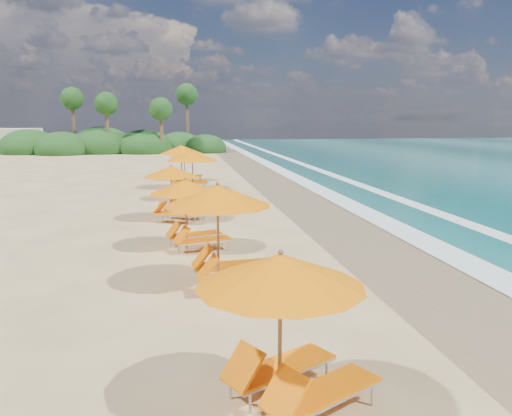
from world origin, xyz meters
TOP-DOWN VIEW (x-y plane):
  - ground at (0.00, 0.00)m, footprint 160.00×160.00m
  - wet_sand at (4.00, 0.00)m, footprint 4.00×160.00m
  - surf_foam at (6.70, 0.00)m, footprint 4.00×160.00m
  - station_2 at (-0.98, -9.23)m, footprint 3.10×3.10m
  - station_3 at (-1.33, -3.96)m, footprint 2.88×2.69m
  - station_4 at (-2.03, -0.17)m, footprint 2.81×2.73m
  - station_5 at (-2.53, 4.35)m, footprint 2.95×2.95m
  - station_6 at (-1.51, 9.36)m, footprint 3.34×3.34m
  - station_7 at (-1.96, 13.62)m, footprint 2.90×2.72m
  - station_8 at (-1.78, 17.40)m, footprint 2.31×2.18m
  - treeline at (-9.94, 45.51)m, footprint 25.80×8.80m
  - beach_building at (-22.00, 48.00)m, footprint 7.00×5.00m

SIDE VIEW (x-z plane):
  - ground at x=0.00m, z-range 0.00..0.00m
  - wet_sand at x=4.00m, z-range 0.00..0.01m
  - surf_foam at x=6.70m, z-range 0.02..0.03m
  - treeline at x=-9.94m, z-range -3.87..5.86m
  - station_8 at x=-1.78m, z-range 0.12..2.12m
  - station_5 at x=-2.53m, z-range 0.13..2.35m
  - station_4 at x=-2.03m, z-range 0.13..2.37m
  - station_2 at x=-0.98m, z-range 0.14..2.46m
  - beach_building at x=-22.00m, z-range 0.00..2.80m
  - station_6 at x=-1.51m, z-range 0.15..2.68m
  - station_3 at x=-1.33m, z-range 0.15..2.71m
  - station_7 at x=-1.96m, z-range 0.15..2.72m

